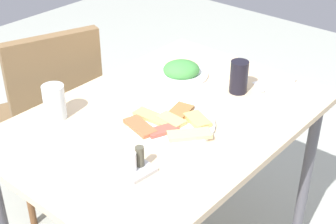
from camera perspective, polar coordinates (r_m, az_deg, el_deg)
The scene contains 10 objects.
dining_table at distance 1.73m, azimuth -0.21°, elevation -3.08°, with size 1.11×0.78×0.77m.
dining_chair at distance 2.28m, azimuth -13.22°, elevation 0.23°, with size 0.53×0.54×0.91m.
pide_platter at distance 1.61m, azimuth 0.35°, elevation -1.36°, with size 0.29×0.31×0.03m.
salad_plate_greens at distance 1.93m, azimuth 1.55°, elevation 4.78°, with size 0.21×0.21×0.07m.
soda_can at distance 1.81m, azimuth 8.20°, elevation 4.04°, with size 0.07×0.07×0.12m, color black.
drinking_glass at distance 1.68m, azimuth -13.01°, elevation 1.14°, with size 0.07×0.07×0.12m, color silver.
paper_napkin at distance 1.90m, azimuth 12.77°, elevation 2.91°, with size 0.15×0.15×0.00m, color white.
fork at distance 1.90m, azimuth 13.26°, elevation 2.84°, with size 0.17×0.01×0.01m, color silver.
spoon at distance 1.91m, azimuth 12.32°, elevation 3.18°, with size 0.17×0.01×0.01m, color silver.
condiment_caddy at distance 1.41m, azimuth -3.71°, elevation -6.08°, with size 0.10×0.10×0.08m.
Camera 1 is at (-1.08, -0.94, 1.64)m, focal length 52.67 mm.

